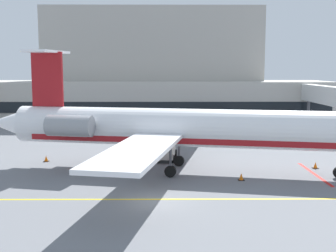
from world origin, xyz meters
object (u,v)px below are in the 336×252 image
baggage_tug (242,133)px  pushback_tractor (166,150)px  regional_jet (185,128)px  fuel_tank (212,120)px

baggage_tug → pushback_tractor: 14.24m
regional_jet → fuel_tank: size_ratio=4.30×
pushback_tractor → fuel_tank: bearing=72.8°
baggage_tug → fuel_tank: (-2.41, 9.71, 0.41)m
pushback_tractor → fuel_tank: 21.84m
regional_jet → fuel_tank: 25.85m
regional_jet → baggage_tug: (7.31, 15.57, -2.69)m
baggage_tug → pushback_tractor: (-8.85, -11.15, 0.11)m
regional_jet → baggage_tug: 17.41m
pushback_tractor → fuel_tank: size_ratio=0.49×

